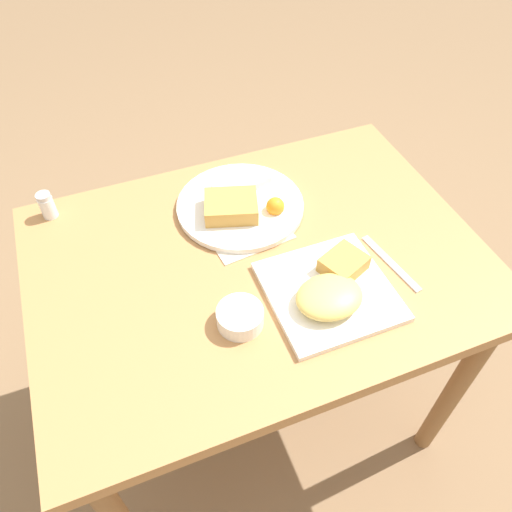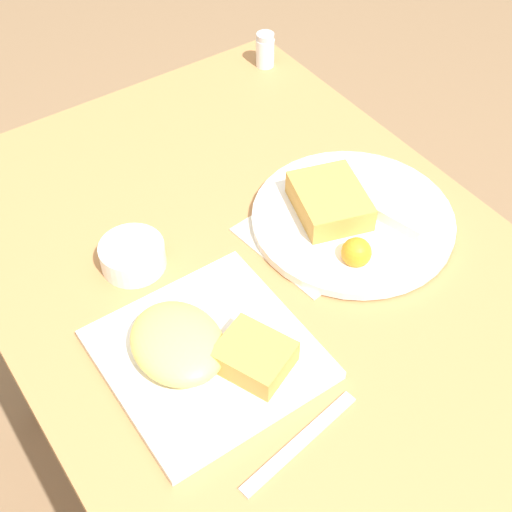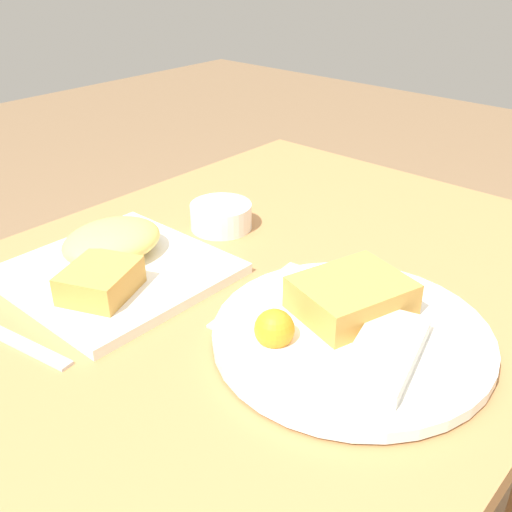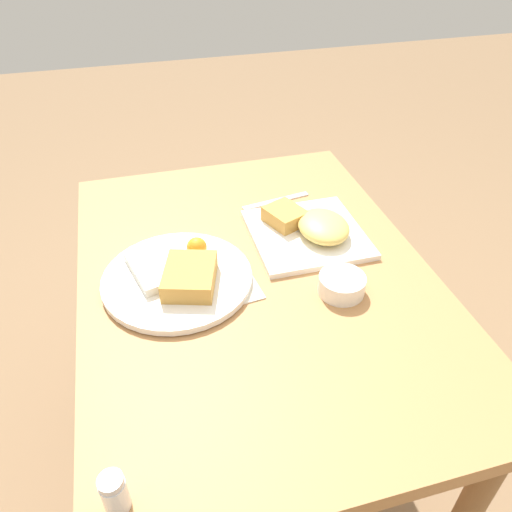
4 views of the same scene
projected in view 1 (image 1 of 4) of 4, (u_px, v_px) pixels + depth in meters
ground_plane at (257, 403)px, 1.67m from camera, size 8.00×8.00×0.00m
dining_table at (258, 284)px, 1.19m from camera, size 1.01×0.73×0.74m
menu_card at (238, 218)px, 1.20m from camera, size 0.21×0.26×0.00m
plate_square_near at (331, 290)px, 1.03m from camera, size 0.25×0.25×0.06m
plate_oval_far at (240, 204)px, 1.21m from camera, size 0.31×0.31×0.05m
sauce_ramekin at (240, 317)px, 0.98m from camera, size 0.09×0.09×0.04m
salt_shaker at (48, 207)px, 1.18m from camera, size 0.04×0.04×0.07m
butter_knife at (391, 263)px, 1.10m from camera, size 0.04×0.18×0.00m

